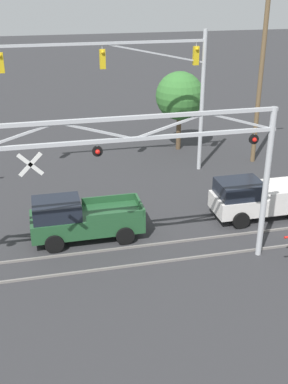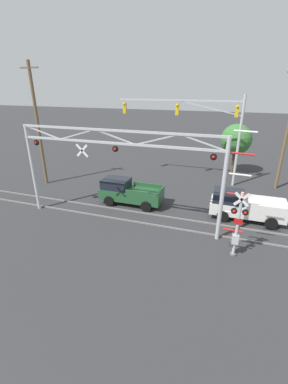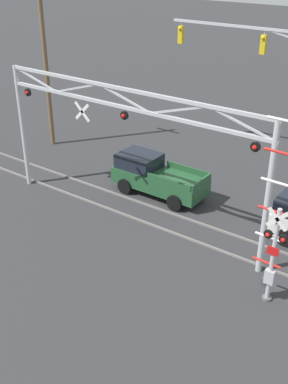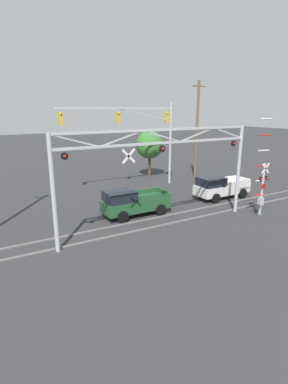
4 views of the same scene
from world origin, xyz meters
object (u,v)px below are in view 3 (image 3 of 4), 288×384
(crossing_signal_mast, at_px, (272,250))
(pickup_truck_lead, at_px, (155,176))
(utility_pole_left, at_px, (45,57))
(crossing_gantry, at_px, (124,131))

(crossing_signal_mast, relative_size, pickup_truck_lead, 1.40)
(crossing_signal_mast, height_order, utility_pole_left, utility_pole_left)
(pickup_truck_lead, bearing_deg, utility_pole_left, 169.18)
(pickup_truck_lead, bearing_deg, crossing_gantry, -81.50)
(crossing_gantry, relative_size, crossing_signal_mast, 1.97)
(pickup_truck_lead, distance_m, utility_pole_left, 10.58)
(crossing_signal_mast, xyz_separation_m, utility_pole_left, (-17.50, 6.36, 3.38))
(crossing_gantry, xyz_separation_m, crossing_signal_mast, (7.68, -1.47, -2.29))
(crossing_gantry, distance_m, utility_pole_left, 11.03)
(crossing_signal_mast, bearing_deg, crossing_gantry, 169.17)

